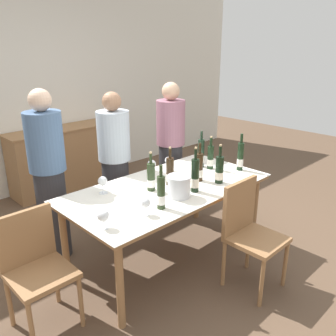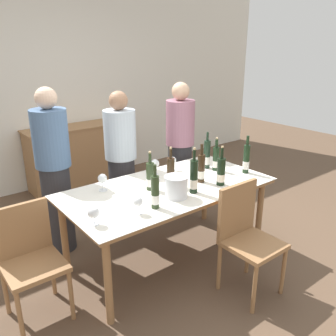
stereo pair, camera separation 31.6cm
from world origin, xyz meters
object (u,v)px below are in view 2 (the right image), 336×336
(wine_bottle_6, at_px, (221,172))
(chair_left_end, at_px, (29,254))
(wine_bottle_1, at_px, (150,177))
(chair_near_front, at_px, (246,232))
(sideboard_cabinet, at_px, (80,155))
(wine_bottle_5, at_px, (194,177))
(dining_table, at_px, (168,193))
(wine_glass_4, at_px, (155,164))
(wine_bottle_0, at_px, (216,159))
(person_guest_right, at_px, (180,151))
(wine_bottle_8, at_px, (171,172))
(wine_glass_3, at_px, (173,161))
(wine_bottle_3, at_px, (155,193))
(ice_bucket, at_px, (176,186))
(wine_glass_0, at_px, (94,213))
(wine_glass_1, at_px, (102,179))
(wine_bottle_2, at_px, (246,159))
(person_guest_left, at_px, (121,165))
(wine_bottle_4, at_px, (201,169))
(wine_bottle_7, at_px, (207,155))
(person_host, at_px, (54,173))
(wine_glass_2, at_px, (138,202))

(wine_bottle_6, distance_m, chair_left_end, 1.73)
(wine_bottle_1, relative_size, chair_near_front, 0.39)
(sideboard_cabinet, bearing_deg, wine_bottle_5, -92.25)
(sideboard_cabinet, relative_size, chair_near_front, 1.64)
(dining_table, distance_m, wine_glass_4, 0.38)
(wine_bottle_0, xyz_separation_m, person_guest_right, (0.09, 0.68, -0.09))
(wine_bottle_6, bearing_deg, wine_bottle_8, 141.50)
(wine_glass_3, relative_size, chair_near_front, 0.15)
(dining_table, height_order, chair_near_front, chair_near_front)
(wine_bottle_3, bearing_deg, chair_left_end, 158.22)
(ice_bucket, height_order, wine_glass_3, ice_bucket)
(sideboard_cabinet, xyz_separation_m, wine_glass_4, (-0.11, -2.00, 0.43))
(dining_table, distance_m, wine_glass_0, 0.90)
(ice_bucket, xyz_separation_m, wine_bottle_3, (-0.26, -0.06, 0.03))
(wine_bottle_6, height_order, wine_glass_0, wine_bottle_6)
(wine_glass_0, relative_size, wine_glass_1, 0.91)
(wine_glass_3, bearing_deg, chair_left_end, -171.35)
(person_guest_right, bearing_deg, wine_bottle_1, -143.36)
(wine_bottle_5, bearing_deg, wine_bottle_2, 3.82)
(sideboard_cabinet, relative_size, chair_left_end, 1.72)
(wine_bottle_0, height_order, wine_bottle_3, wine_bottle_3)
(sideboard_cabinet, distance_m, wine_glass_3, 2.05)
(sideboard_cabinet, xyz_separation_m, person_guest_right, (0.55, -1.59, 0.35))
(chair_left_end, height_order, person_guest_left, person_guest_left)
(wine_bottle_0, distance_m, person_guest_left, 1.00)
(wine_bottle_0, relative_size, wine_bottle_4, 0.94)
(wine_bottle_7, height_order, person_host, person_host)
(wine_bottle_1, distance_m, wine_glass_2, 0.48)
(dining_table, bearing_deg, wine_glass_1, 150.39)
(wine_bottle_5, bearing_deg, wine_glass_3, 68.59)
(wine_glass_3, bearing_deg, wine_glass_4, 179.78)
(ice_bucket, xyz_separation_m, person_guest_right, (0.83, 0.95, -0.07))
(wine_bottle_7, distance_m, person_guest_right, 0.59)
(wine_bottle_0, relative_size, wine_glass_1, 2.22)
(wine_glass_1, distance_m, chair_left_end, 0.85)
(wine_bottle_2, distance_m, person_host, 1.87)
(wine_bottle_7, relative_size, person_guest_right, 0.24)
(wine_bottle_1, distance_m, wine_bottle_8, 0.21)
(wine_bottle_1, bearing_deg, person_guest_right, 36.64)
(wine_bottle_0, relative_size, wine_bottle_5, 0.85)
(wine_bottle_0, height_order, wine_glass_2, wine_bottle_0)
(sideboard_cabinet, relative_size, wine_bottle_7, 3.94)
(wine_bottle_3, xyz_separation_m, person_host, (-0.38, 1.11, -0.07))
(wine_bottle_8, height_order, wine_glass_0, wine_bottle_8)
(wine_glass_3, distance_m, person_guest_left, 0.57)
(wine_bottle_5, distance_m, chair_left_end, 1.43)
(wine_bottle_1, distance_m, wine_bottle_3, 0.38)
(wine_bottle_5, relative_size, chair_near_front, 0.44)
(wine_glass_1, height_order, person_host, person_host)
(wine_bottle_2, height_order, wine_bottle_6, wine_bottle_2)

